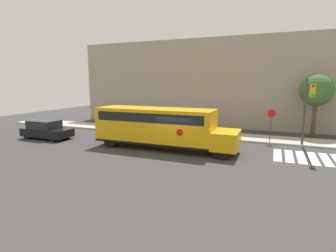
{
  "coord_description": "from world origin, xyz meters",
  "views": [
    {
      "loc": [
        6.03,
        -16.36,
        4.77
      ],
      "look_at": [
        -1.12,
        1.11,
        1.61
      ],
      "focal_mm": 28.0,
      "sensor_mm": 36.0,
      "label": 1
    }
  ],
  "objects_px": {
    "school_bus": "(159,126)",
    "stop_sign": "(271,121)",
    "parked_car": "(46,130)",
    "traffic_light": "(307,103)",
    "tree_near_sidewalk": "(317,91)"
  },
  "relations": [
    {
      "from": "school_bus",
      "to": "traffic_light",
      "type": "height_order",
      "value": "traffic_light"
    },
    {
      "from": "parked_car",
      "to": "tree_near_sidewalk",
      "type": "relative_size",
      "value": 0.79
    },
    {
      "from": "school_bus",
      "to": "stop_sign",
      "type": "relative_size",
      "value": 3.85
    },
    {
      "from": "stop_sign",
      "to": "tree_near_sidewalk",
      "type": "distance_m",
      "value": 5.64
    },
    {
      "from": "parked_car",
      "to": "stop_sign",
      "type": "xyz_separation_m",
      "value": [
        17.77,
        5.5,
        0.96
      ]
    },
    {
      "from": "parked_car",
      "to": "tree_near_sidewalk",
      "type": "xyz_separation_m",
      "value": [
        21.21,
        9.32,
        3.28
      ]
    },
    {
      "from": "school_bus",
      "to": "parked_car",
      "type": "distance_m",
      "value": 10.39
    },
    {
      "from": "school_bus",
      "to": "parked_car",
      "type": "xyz_separation_m",
      "value": [
        -10.34,
        -0.56,
        -0.92
      ]
    },
    {
      "from": "school_bus",
      "to": "tree_near_sidewalk",
      "type": "distance_m",
      "value": 14.16
    },
    {
      "from": "stop_sign",
      "to": "tree_near_sidewalk",
      "type": "xyz_separation_m",
      "value": [
        3.45,
        3.82,
        2.32
      ]
    },
    {
      "from": "traffic_light",
      "to": "tree_near_sidewalk",
      "type": "bearing_deg",
      "value": 77.64
    },
    {
      "from": "school_bus",
      "to": "traffic_light",
      "type": "bearing_deg",
      "value": 19.69
    },
    {
      "from": "tree_near_sidewalk",
      "to": "stop_sign",
      "type": "bearing_deg",
      "value": -132.06
    },
    {
      "from": "school_bus",
      "to": "stop_sign",
      "type": "xyz_separation_m",
      "value": [
        7.43,
        4.94,
        0.04
      ]
    },
    {
      "from": "traffic_light",
      "to": "stop_sign",
      "type": "bearing_deg",
      "value": 147.43
    }
  ]
}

